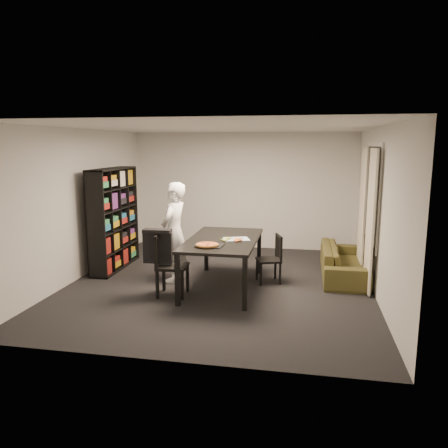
% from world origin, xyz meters
% --- Properties ---
extents(room, '(5.01, 5.51, 2.61)m').
position_xyz_m(room, '(0.00, 0.00, 1.30)').
color(room, black).
rests_on(room, ground).
extents(window_pane, '(0.02, 1.40, 1.60)m').
position_xyz_m(window_pane, '(2.48, 0.60, 1.50)').
color(window_pane, black).
rests_on(window_pane, room).
extents(window_frame, '(0.03, 1.52, 1.72)m').
position_xyz_m(window_frame, '(2.48, 0.60, 1.50)').
color(window_frame, white).
rests_on(window_frame, room).
extents(curtain_left, '(0.03, 0.70, 2.25)m').
position_xyz_m(curtain_left, '(2.40, 0.08, 1.15)').
color(curtain_left, silver).
rests_on(curtain_left, room).
extents(curtain_right, '(0.03, 0.70, 2.25)m').
position_xyz_m(curtain_right, '(2.40, 1.12, 1.15)').
color(curtain_right, silver).
rests_on(curtain_right, room).
extents(bookshelf, '(0.35, 1.50, 1.90)m').
position_xyz_m(bookshelf, '(-2.16, 0.60, 0.95)').
color(bookshelf, black).
rests_on(bookshelf, room).
extents(dining_table, '(1.10, 1.98, 0.82)m').
position_xyz_m(dining_table, '(0.09, -0.19, 0.75)').
color(dining_table, black).
rests_on(dining_table, room).
extents(chair_left, '(0.48, 0.48, 0.98)m').
position_xyz_m(chair_left, '(-0.70, -0.70, 0.56)').
color(chair_left, black).
rests_on(chair_left, room).
extents(chair_right, '(0.48, 0.48, 0.82)m').
position_xyz_m(chair_right, '(0.88, 0.26, 0.47)').
color(chair_right, black).
rests_on(chair_right, room).
extents(draped_jacket, '(0.46, 0.22, 0.54)m').
position_xyz_m(draped_jacket, '(-0.84, -0.71, 0.81)').
color(draped_jacket, black).
rests_on(draped_jacket, chair_left).
extents(person, '(0.50, 0.68, 1.71)m').
position_xyz_m(person, '(-0.80, 0.05, 0.85)').
color(person, white).
rests_on(person, room).
extents(baking_tray, '(0.42, 0.35, 0.01)m').
position_xyz_m(baking_tray, '(-0.01, -0.71, 0.83)').
color(baking_tray, black).
rests_on(baking_tray, dining_table).
extents(pepperoni_pizza, '(0.35, 0.35, 0.03)m').
position_xyz_m(pepperoni_pizza, '(-0.04, -0.77, 0.85)').
color(pepperoni_pizza, brown).
rests_on(pepperoni_pizza, dining_table).
extents(kitchen_towel, '(0.48, 0.42, 0.01)m').
position_xyz_m(kitchen_towel, '(0.31, -0.19, 0.83)').
color(kitchen_towel, silver).
rests_on(kitchen_towel, dining_table).
extents(pizza_slices, '(0.40, 0.35, 0.01)m').
position_xyz_m(pizza_slices, '(0.25, -0.27, 0.84)').
color(pizza_slices, gold).
rests_on(pizza_slices, dining_table).
extents(sofa, '(0.74, 1.90, 0.56)m').
position_xyz_m(sofa, '(2.09, 0.80, 0.28)').
color(sofa, '#403F19').
rests_on(sofa, room).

